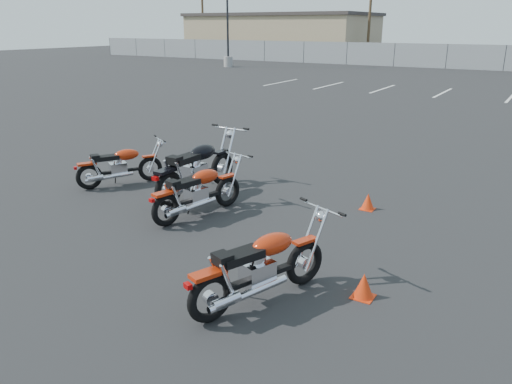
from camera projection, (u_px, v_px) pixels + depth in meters
The scene contains 13 objects.
ground at pixel (224, 241), 7.64m from camera, with size 120.00×120.00×0.00m, color black.
motorcycle_front_red at pixel (120, 166), 10.18m from camera, with size 1.23×1.74×0.90m.
motorcycle_second_black at pixel (197, 169), 9.53m from camera, with size 0.92×2.39×1.17m.
motorcycle_third_red at pixel (198, 192), 8.51m from camera, with size 0.87×1.96×0.96m.
motorcycle_rear_red at pixel (261, 267), 5.82m from camera, with size 1.13×2.02×1.01m.
training_cone_near at pixel (368, 201), 8.90m from camera, with size 0.25×0.25×0.29m.
training_cone_far at pixel (364, 286), 6.01m from camera, with size 0.26×0.26×0.31m.
light_pole_west at pixel (228, 32), 38.57m from camera, with size 0.80×0.70×10.21m.
chainlink_fence at pixel (505, 58), 35.64m from camera, with size 80.06×0.06×1.80m.
tan_building_west at pixel (282, 35), 51.81m from camera, with size 18.40×10.40×4.30m.
utility_pole_a at pixel (202, 10), 52.55m from camera, with size 1.80×0.24×9.00m.
utility_pole_b at pixel (370, 7), 44.43m from camera, with size 1.80×0.24×9.00m.
parking_line_stripes at pixel (412, 91), 25.04m from camera, with size 15.12×4.00×0.01m.
Camera 1 is at (4.08, -5.72, 3.14)m, focal length 35.00 mm.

